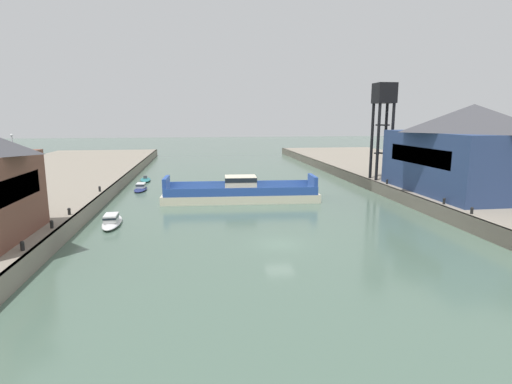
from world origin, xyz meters
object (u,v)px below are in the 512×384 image
moored_boat_near_left (145,180)px  warehouse_shed (470,149)px  crane_tower (384,107)px  chain_ferry (241,193)px  flagpole (17,184)px  moored_boat_near_right (141,188)px  moored_boat_mid_left (112,221)px

moored_boat_near_left → warehouse_shed: warehouse_shed is taller
moored_boat_near_left → crane_tower: 41.88m
chain_ferry → warehouse_shed: size_ratio=1.09×
flagpole → crane_tower: bearing=30.4°
chain_ferry → moored_boat_near_right: (-14.58, 9.73, -0.63)m
moored_boat_near_right → crane_tower: 39.21m
moored_boat_mid_left → warehouse_shed: size_ratio=0.32×
moored_boat_mid_left → crane_tower: (37.09, 16.01, 12.29)m
chain_ferry → crane_tower: size_ratio=1.46×
moored_boat_mid_left → crane_tower: bearing=23.4°
warehouse_shed → moored_boat_near_left: bearing=149.2°
moored_boat_near_left → moored_boat_near_right: 9.40m
moored_boat_near_right → crane_tower: crane_tower is taller
crane_tower → warehouse_shed: bearing=-61.6°
chain_ferry → warehouse_shed: bearing=-13.6°
moored_boat_near_right → flagpole: size_ratio=0.65×
moored_boat_near_left → flagpole: size_ratio=0.63×
moored_boat_near_left → crane_tower: size_ratio=0.36×
moored_boat_mid_left → moored_boat_near_left: bearing=90.5°
moored_boat_near_right → moored_boat_near_left: bearing=92.7°
chain_ferry → flagpole: bearing=-135.0°
moored_boat_near_right → moored_boat_mid_left: 20.89m
moored_boat_near_right → flagpole: bearing=-100.2°
warehouse_shed → crane_tower: 14.50m
chain_ferry → moored_boat_near_right: size_ratio=3.96×
moored_boat_near_left → warehouse_shed: bearing=-30.8°
moored_boat_near_left → crane_tower: crane_tower is taller
moored_boat_near_left → crane_tower: bearing=-20.9°
moored_boat_near_left → moored_boat_mid_left: size_ratio=0.82×
chain_ferry → warehouse_shed: 30.16m
chain_ferry → moored_boat_near_left: chain_ferry is taller
chain_ferry → flagpole: flagpole is taller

